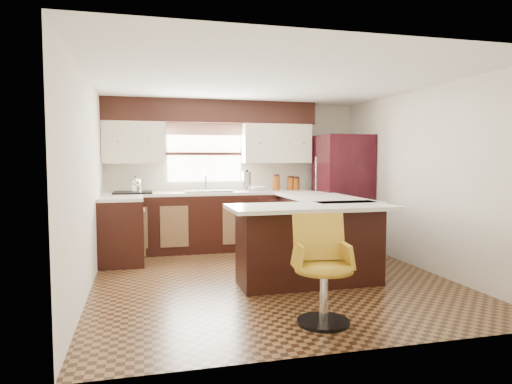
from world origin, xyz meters
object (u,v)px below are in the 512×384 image
object	(u,v)px
peninsula_return	(309,246)
peninsula_long	(320,231)
bar_chair	(324,270)
refrigerator	(342,192)

from	to	relation	value
peninsula_return	peninsula_long	bearing A→B (deg)	61.70
bar_chair	refrigerator	bearing A→B (deg)	70.07
peninsula_return	bar_chair	distance (m)	1.29
peninsula_return	refrigerator	xyz separation A→B (m)	(1.31, 1.92, 0.48)
peninsula_long	peninsula_return	size ratio (longest dim) A/B	1.18
peninsula_return	bar_chair	bearing A→B (deg)	-105.19
peninsula_long	peninsula_return	bearing A→B (deg)	-118.30
peninsula_return	bar_chair	world-z (taller)	bar_chair
peninsula_return	refrigerator	distance (m)	2.37
bar_chair	peninsula_return	bearing A→B (deg)	82.37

